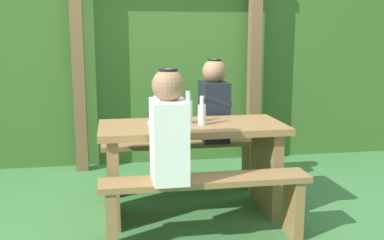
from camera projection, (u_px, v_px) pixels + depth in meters
name	position (u px, v px, depth m)	size (l,w,h in m)	color
ground_plane	(192.00, 213.00, 3.59)	(12.00, 12.00, 0.00)	#3C713B
hedge_backdrop	(163.00, 76.00, 5.28)	(6.40, 0.82, 1.81)	#376126
pergola_post_left	(79.00, 72.00, 4.54)	(0.12, 0.12, 2.02)	brown
pergola_post_right	(254.00, 70.00, 4.86)	(0.12, 0.12, 2.02)	brown
picnic_table	(192.00, 153.00, 3.50)	(1.40, 0.64, 0.71)	olive
bench_near	(206.00, 196.00, 3.02)	(1.40, 0.24, 0.46)	olive
bench_far	(182.00, 156.00, 4.03)	(1.40, 0.24, 0.46)	olive
person_white_shirt	(169.00, 129.00, 2.90)	(0.25, 0.35, 0.72)	white
person_black_coat	(214.00, 103.00, 4.00)	(0.25, 0.35, 0.72)	black
drinking_glass	(176.00, 121.00, 3.36)	(0.08, 0.08, 0.08)	silver
bottle_left	(188.00, 110.00, 3.48)	(0.07, 0.07, 0.25)	silver
bottle_right	(156.00, 111.00, 3.50)	(0.06, 0.06, 0.21)	silver
bottle_center	(202.00, 113.00, 3.41)	(0.06, 0.06, 0.22)	silver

